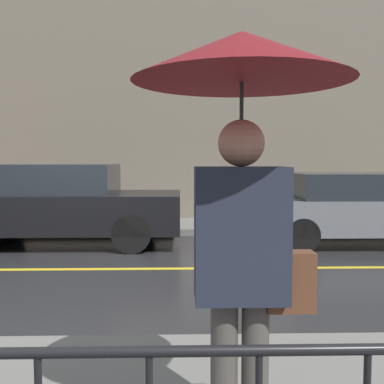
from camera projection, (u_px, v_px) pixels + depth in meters
name	position (u px, v px, depth m)	size (l,w,h in m)	color
ground_plane	(86.00, 269.00, 6.94)	(80.00, 80.00, 0.00)	#262628
sidewalk_far	(120.00, 226.00, 10.95)	(28.00, 2.03, 0.15)	slate
lane_marking	(86.00, 269.00, 6.94)	(25.20, 0.12, 0.01)	gold
building_storefront	(125.00, 104.00, 11.90)	(28.00, 0.30, 6.38)	#706656
pedestrian	(242.00, 125.00, 2.19)	(1.08, 1.08, 2.16)	#4C4742
car_black	(61.00, 204.00, 8.90)	(4.63, 1.91, 1.61)	black
car_grey	(361.00, 207.00, 9.06)	(4.73, 1.93, 1.43)	slate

